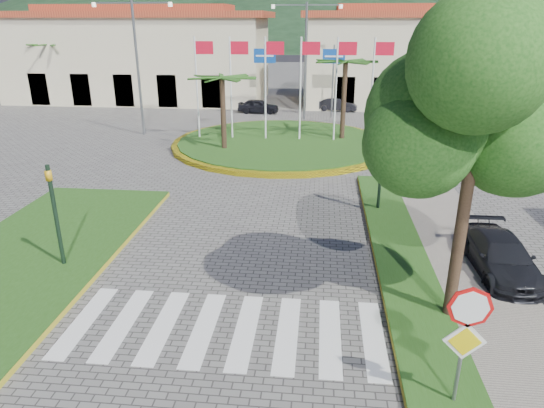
# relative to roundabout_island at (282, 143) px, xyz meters

# --- Properties ---
(sidewalk_right) EXTENTS (4.00, 28.00, 0.15)m
(sidewalk_right) POSITION_rel_roundabout_island_xyz_m (6.00, -20.00, -0.10)
(sidewalk_right) COLOR gray
(sidewalk_right) RESTS_ON ground
(verge_right) EXTENTS (1.60, 28.00, 0.18)m
(verge_right) POSITION_rel_roundabout_island_xyz_m (4.80, -20.00, -0.08)
(verge_right) COLOR #234B15
(verge_right) RESTS_ON ground
(median_left) EXTENTS (5.00, 14.00, 0.18)m
(median_left) POSITION_rel_roundabout_island_xyz_m (-6.50, -16.00, -0.08)
(median_left) COLOR #234B15
(median_left) RESTS_ON ground
(crosswalk) EXTENTS (8.00, 3.00, 0.01)m
(crosswalk) POSITION_rel_roundabout_island_xyz_m (-0.00, -18.00, -0.17)
(crosswalk) COLOR silver
(crosswalk) RESTS_ON ground
(roundabout_island) EXTENTS (12.70, 12.70, 6.00)m
(roundabout_island) POSITION_rel_roundabout_island_xyz_m (0.00, 0.00, 0.00)
(roundabout_island) COLOR yellow
(roundabout_island) RESTS_ON ground
(stop_sign) EXTENTS (0.80, 0.11, 2.65)m
(stop_sign) POSITION_rel_roundabout_island_xyz_m (4.90, -20.04, 1.62)
(stop_sign) COLOR slate
(stop_sign) RESTS_ON ground
(deciduous_tree) EXTENTS (3.60, 3.60, 6.80)m
(deciduous_tree) POSITION_rel_roundabout_island_xyz_m (5.50, -17.00, 5.00)
(deciduous_tree) COLOR black
(deciduous_tree) RESTS_ON ground
(traffic_light_left) EXTENTS (0.15, 0.18, 3.20)m
(traffic_light_left) POSITION_rel_roundabout_island_xyz_m (-5.20, -15.50, 1.77)
(traffic_light_left) COLOR black
(traffic_light_left) RESTS_ON ground
(traffic_light_right) EXTENTS (0.15, 0.18, 3.20)m
(traffic_light_right) POSITION_rel_roundabout_island_xyz_m (4.50, -10.00, 1.77)
(traffic_light_right) COLOR black
(traffic_light_right) RESTS_ON ground
(traffic_light_far) EXTENTS (0.18, 0.15, 3.20)m
(traffic_light_far) POSITION_rel_roundabout_island_xyz_m (8.00, 4.00, 1.77)
(traffic_light_far) COLOR black
(traffic_light_far) RESTS_ON ground
(direction_sign_west) EXTENTS (1.60, 0.14, 5.20)m
(direction_sign_west) POSITION_rel_roundabout_island_xyz_m (-2.00, 8.97, 3.36)
(direction_sign_west) COLOR slate
(direction_sign_west) RESTS_ON ground
(direction_sign_east) EXTENTS (1.60, 0.14, 5.20)m
(direction_sign_east) POSITION_rel_roundabout_island_xyz_m (3.00, 8.97, 3.36)
(direction_sign_east) COLOR slate
(direction_sign_east) RESTS_ON ground
(street_lamp_centre) EXTENTS (4.80, 0.16, 8.00)m
(street_lamp_centre) POSITION_rel_roundabout_island_xyz_m (1.00, 8.00, 4.32)
(street_lamp_centre) COLOR slate
(street_lamp_centre) RESTS_ON ground
(street_lamp_west) EXTENTS (4.80, 0.16, 8.00)m
(street_lamp_west) POSITION_rel_roundabout_island_xyz_m (-9.00, 2.00, 4.32)
(street_lamp_west) COLOR slate
(street_lamp_west) RESTS_ON ground
(building_left) EXTENTS (23.32, 9.54, 8.05)m
(building_left) POSITION_rel_roundabout_island_xyz_m (-14.00, 16.00, 3.73)
(building_left) COLOR beige
(building_left) RESTS_ON ground
(building_right) EXTENTS (19.08, 9.54, 8.05)m
(building_right) POSITION_rel_roundabout_island_xyz_m (10.00, 16.00, 3.73)
(building_right) COLOR beige
(building_right) RESTS_ON ground
(hill_far_west) EXTENTS (140.00, 140.00, 22.00)m
(hill_far_west) POSITION_rel_roundabout_island_xyz_m (-55.00, 118.00, 10.83)
(hill_far_west) COLOR black
(hill_far_west) RESTS_ON ground
(hill_near_back) EXTENTS (110.00, 110.00, 16.00)m
(hill_near_back) POSITION_rel_roundabout_island_xyz_m (-10.00, 108.00, 7.83)
(hill_near_back) COLOR black
(hill_near_back) RESTS_ON ground
(white_van) EXTENTS (4.98, 3.39, 1.27)m
(white_van) POSITION_rel_roundabout_island_xyz_m (-9.89, 14.07, 0.46)
(white_van) COLOR white
(white_van) RESTS_ON ground
(car_dark_a) EXTENTS (3.25, 1.47, 1.08)m
(car_dark_a) POSITION_rel_roundabout_island_xyz_m (-2.68, 10.26, 0.37)
(car_dark_a) COLOR black
(car_dark_a) RESTS_ON ground
(car_dark_b) EXTENTS (3.34, 1.68, 1.05)m
(car_dark_b) POSITION_rel_roundabout_island_xyz_m (3.50, 11.79, 0.35)
(car_dark_b) COLOR black
(car_dark_b) RESTS_ON ground
(car_side_right) EXTENTS (1.61, 3.82, 1.10)m
(car_side_right) POSITION_rel_roundabout_island_xyz_m (7.50, -14.52, 0.38)
(car_side_right) COLOR black
(car_side_right) RESTS_ON ground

